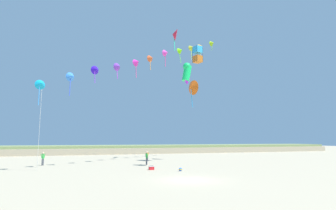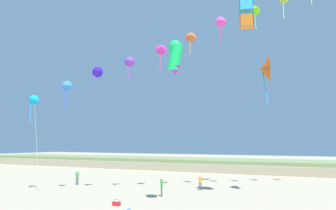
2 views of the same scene
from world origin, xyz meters
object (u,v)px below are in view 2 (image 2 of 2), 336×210
person_near_right (200,182)px  large_kite_high_solo (246,14)px  large_kite_low_lead (175,56)px  person_mid_center (77,176)px  beach_cooler (116,203)px  large_kite_outer_drift (265,69)px  person_near_left (162,186)px

person_near_right → large_kite_high_solo: size_ratio=0.61×
person_near_right → large_kite_low_lead: 15.33m
person_near_right → person_mid_center: (-14.53, -2.48, 0.12)m
person_mid_center → beach_cooler: person_mid_center is taller
person_mid_center → large_kite_low_lead: 21.60m
person_mid_center → large_kite_outer_drift: large_kite_outer_drift is taller
person_near_left → beach_cooler: 5.97m
person_near_right → large_kite_outer_drift: 13.21m
person_near_left → large_kite_high_solo: size_ratio=0.68×
large_kite_high_solo → person_near_left: bearing=-174.0°
large_kite_low_lead → beach_cooler: (-4.74, -0.94, -11.46)m
person_near_left → large_kite_outer_drift: bearing=28.6°
person_near_left → beach_cooler: (-0.86, -5.86, -0.77)m
beach_cooler → large_kite_low_lead: bearing=11.2°
person_near_left → beach_cooler: size_ratio=2.96×
large_kite_outer_drift → beach_cooler: (-9.53, -10.59, -11.71)m
person_near_left → person_mid_center: bearing=166.1°
beach_cooler → person_mid_center: bearing=143.3°
person_near_right → large_kite_high_solo: bearing=-36.4°
person_mid_center → large_kite_high_solo: (21.10, -2.37, 15.30)m
person_near_right → large_kite_low_lead: size_ratio=0.54×
large_kite_high_solo → large_kite_outer_drift: size_ratio=0.55×
person_mid_center → large_kite_high_solo: size_ratio=0.69×
person_near_right → large_kite_outer_drift: bearing=-7.7°
large_kite_high_solo → beach_cooler: (-8.92, -6.71, -16.09)m
large_kite_high_solo → large_kite_outer_drift: bearing=81.0°
person_mid_center → large_kite_high_solo: large_kite_high_solo is taller
large_kite_high_solo → large_kite_outer_drift: large_kite_high_solo is taller
person_mid_center → person_near_right: bearing=9.7°
large_kite_low_lead → large_kite_outer_drift: (4.80, 9.65, 0.25)m
person_near_right → person_mid_center: person_mid_center is taller
large_kite_high_solo → person_mid_center: bearing=173.6°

